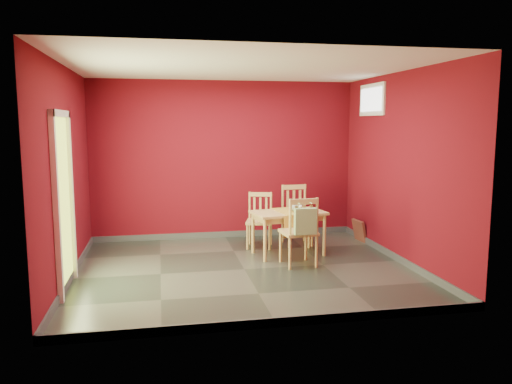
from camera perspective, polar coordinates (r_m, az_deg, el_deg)
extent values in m
plane|color=#2D342D|center=(6.90, -1.34, -8.82)|extent=(4.50, 4.50, 0.00)
plane|color=#5E0914|center=(8.61, -3.61, 3.65)|extent=(4.50, 0.00, 4.50)
plane|color=#5E0914|center=(4.69, 2.70, 0.15)|extent=(4.50, 0.00, 4.50)
plane|color=#5E0914|center=(6.64, -20.89, 1.91)|extent=(0.00, 4.00, 4.00)
plane|color=#5E0914|center=(7.35, 16.20, 2.64)|extent=(0.00, 4.00, 4.00)
plane|color=white|center=(6.65, -1.42, 14.08)|extent=(4.50, 4.50, 0.00)
cube|color=#3F4244|center=(8.79, -3.52, -4.84)|extent=(4.50, 0.02, 0.10)
cube|color=#3F4244|center=(5.04, 2.57, -14.64)|extent=(4.50, 0.02, 0.10)
cube|color=#3F4244|center=(6.89, -20.26, -8.90)|extent=(0.03, 4.00, 0.10)
cube|color=#3F4244|center=(7.57, 15.74, -7.21)|extent=(0.03, 4.00, 0.10)
cube|color=#B7D838|center=(6.29, -21.26, -1.40)|extent=(0.02, 0.85, 2.05)
cube|color=white|center=(5.83, -21.86, -1.73)|extent=(0.06, 0.08, 2.13)
cube|color=white|center=(6.74, -20.39, -0.44)|extent=(0.06, 0.08, 2.13)
cube|color=white|center=(6.22, -21.54, 8.34)|extent=(0.06, 1.01, 0.08)
cube|color=white|center=(8.23, 13.14, 10.24)|extent=(0.03, 0.90, 0.50)
cube|color=white|center=(8.22, 13.00, 10.24)|extent=(0.02, 0.76, 0.36)
cube|color=silver|center=(9.08, 6.54, -2.86)|extent=(0.08, 0.02, 0.12)
cube|color=tan|center=(7.52, 3.73, -2.37)|extent=(1.14, 0.78, 0.04)
cube|color=tan|center=(7.53, 3.73, -2.84)|extent=(1.02, 0.66, 0.09)
cylinder|color=tan|center=(7.18, 1.03, -5.55)|extent=(0.05, 0.05, 0.63)
cylinder|color=tan|center=(7.65, -0.35, -4.72)|extent=(0.05, 0.05, 0.63)
cylinder|color=tan|center=(7.57, 7.82, -4.93)|extent=(0.05, 0.05, 0.63)
cylinder|color=tan|center=(8.01, 6.11, -4.18)|extent=(0.05, 0.05, 0.63)
cube|color=gold|center=(7.52, 3.73, -2.20)|extent=(0.41, 0.68, 0.01)
cube|color=gold|center=(7.24, 4.38, -3.93)|extent=(0.31, 0.06, 0.32)
cube|color=tan|center=(7.99, 0.39, -3.41)|extent=(0.51, 0.51, 0.04)
cylinder|color=tan|center=(7.89, -0.99, -5.19)|extent=(0.03, 0.03, 0.40)
cylinder|color=tan|center=(8.22, -0.72, -4.64)|extent=(0.03, 0.03, 0.40)
cylinder|color=tan|center=(7.86, 1.56, -5.24)|extent=(0.03, 0.03, 0.40)
cylinder|color=tan|center=(8.20, 1.72, -4.69)|extent=(0.03, 0.03, 0.40)
cylinder|color=tan|center=(8.14, -0.73, -1.51)|extent=(0.03, 0.03, 0.44)
cylinder|color=tan|center=(8.11, 1.73, -1.54)|extent=(0.03, 0.03, 0.44)
cube|color=tan|center=(8.09, 0.50, -0.27)|extent=(0.36, 0.14, 0.07)
cube|color=tan|center=(8.14, -0.18, -1.78)|extent=(0.04, 0.03, 0.34)
cube|color=tan|center=(8.13, 0.50, -1.79)|extent=(0.04, 0.03, 0.34)
cube|color=tan|center=(8.12, 1.18, -1.80)|extent=(0.04, 0.03, 0.34)
cube|color=tan|center=(8.21, 4.73, -2.81)|extent=(0.47, 0.47, 0.04)
cylinder|color=tan|center=(8.02, 3.82, -4.82)|extent=(0.04, 0.04, 0.44)
cylinder|color=tan|center=(8.38, 3.04, -4.26)|extent=(0.04, 0.04, 0.44)
cylinder|color=tan|center=(8.14, 6.44, -4.67)|extent=(0.04, 0.04, 0.44)
cylinder|color=tan|center=(8.50, 5.56, -4.12)|extent=(0.04, 0.04, 0.44)
cylinder|color=tan|center=(8.29, 3.07, -0.84)|extent=(0.04, 0.04, 0.48)
cylinder|color=tan|center=(8.41, 5.61, -0.75)|extent=(0.04, 0.04, 0.48)
cube|color=tan|center=(8.32, 4.36, 0.57)|extent=(0.41, 0.05, 0.08)
cube|color=tan|center=(8.32, 3.64, -1.11)|extent=(0.04, 0.02, 0.38)
cube|color=tan|center=(8.35, 4.34, -1.08)|extent=(0.04, 0.02, 0.38)
cube|color=tan|center=(8.39, 5.05, -1.06)|extent=(0.04, 0.02, 0.38)
cube|color=tan|center=(7.02, 4.86, -4.62)|extent=(0.50, 0.50, 0.04)
cylinder|color=tan|center=(7.32, 5.72, -6.06)|extent=(0.04, 0.04, 0.44)
cylinder|color=tan|center=(6.98, 6.93, -6.79)|extent=(0.04, 0.04, 0.44)
cylinder|color=tan|center=(7.19, 2.82, -6.30)|extent=(0.04, 0.04, 0.44)
cylinder|color=tan|center=(6.84, 3.90, -7.05)|extent=(0.04, 0.04, 0.44)
cylinder|color=tan|center=(6.87, 7.00, -2.68)|extent=(0.04, 0.04, 0.49)
cylinder|color=tan|center=(6.72, 3.94, -2.86)|extent=(0.04, 0.04, 0.49)
cube|color=tan|center=(6.76, 5.51, -1.10)|extent=(0.41, 0.08, 0.08)
cube|color=tan|center=(6.84, 6.32, -3.07)|extent=(0.04, 0.03, 0.38)
cube|color=tan|center=(6.80, 5.48, -3.13)|extent=(0.04, 0.03, 0.38)
cube|color=tan|center=(6.76, 4.63, -3.18)|extent=(0.04, 0.03, 0.38)
cube|color=#88AC6E|center=(6.73, 5.67, -3.35)|extent=(0.30, 0.09, 0.36)
cylinder|color=#88AC6E|center=(6.72, 4.86, -1.29)|extent=(0.02, 0.15, 0.02)
cylinder|color=#88AC6E|center=(6.77, 6.24, -1.24)|extent=(0.02, 0.15, 0.02)
cube|color=brown|center=(8.63, 11.73, -4.34)|extent=(0.16, 0.37, 0.36)
cube|color=black|center=(8.63, 11.70, -4.34)|extent=(0.11, 0.26, 0.25)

